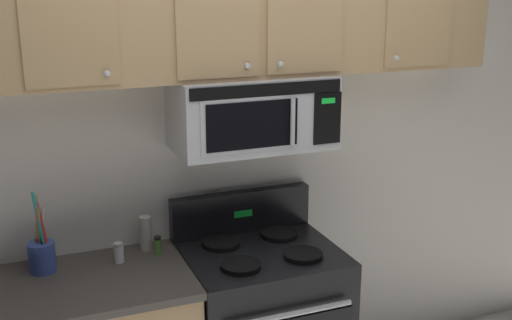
# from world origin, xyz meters

# --- Properties ---
(back_wall) EXTENTS (5.20, 0.10, 2.70)m
(back_wall) POSITION_xyz_m (0.00, 0.79, 1.35)
(back_wall) COLOR silver
(back_wall) RESTS_ON ground_plane
(over_range_microwave) EXTENTS (0.76, 0.43, 0.35)m
(over_range_microwave) POSITION_xyz_m (-0.00, 0.54, 1.58)
(over_range_microwave) COLOR #B7BABF
(upper_cabinets) EXTENTS (2.50, 0.36, 0.55)m
(upper_cabinets) POSITION_xyz_m (-0.00, 0.57, 2.02)
(upper_cabinets) COLOR tan
(utensil_crock_blue) EXTENTS (0.12, 0.12, 0.39)m
(utensil_crock_blue) POSITION_xyz_m (-1.01, 0.59, 1.00)
(utensil_crock_blue) COLOR #384C9E
(utensil_crock_blue) RESTS_ON counter_segment
(salt_shaker) EXTENTS (0.05, 0.05, 0.10)m
(salt_shaker) POSITION_xyz_m (-0.67, 0.55, 0.95)
(salt_shaker) COLOR white
(salt_shaker) RESTS_ON counter_segment
(pepper_mill) EXTENTS (0.06, 0.06, 0.18)m
(pepper_mill) POSITION_xyz_m (-0.52, 0.65, 0.99)
(pepper_mill) COLOR #B7B2A8
(pepper_mill) RESTS_ON counter_segment
(spice_jar) EXTENTS (0.04, 0.04, 0.09)m
(spice_jar) POSITION_xyz_m (-0.48, 0.58, 0.95)
(spice_jar) COLOR #4C7F33
(spice_jar) RESTS_ON counter_segment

